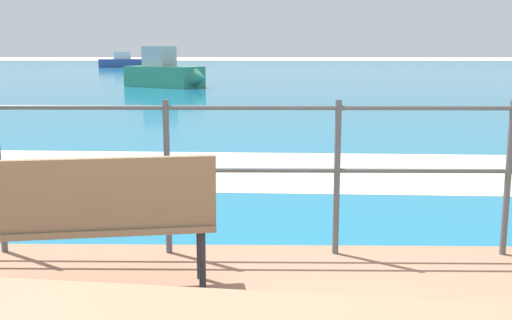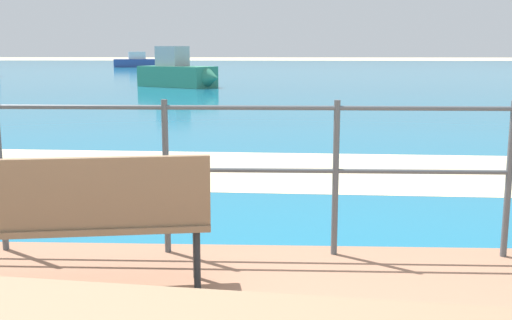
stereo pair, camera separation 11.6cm
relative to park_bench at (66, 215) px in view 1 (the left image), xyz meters
The scene contains 6 objects.
sea_water 38.44m from the park_bench, 88.46° to the left, with size 90.00×90.00×0.01m, color #196B8E.
beach_strip 4.31m from the park_bench, 76.05° to the left, with size 54.00×2.53×0.01m, color beige.
park_bench is the anchor object (origin of this frame).
railing_fence 1.34m from the park_bench, 39.43° to the left, with size 5.94×0.04×1.09m.
boat_mid 21.45m from the park_bench, 97.76° to the left, with size 3.65×2.83×1.62m.
boat_far 50.74m from the park_bench, 102.34° to the left, with size 5.25×2.59×1.32m.
Camera 1 is at (0.09, -1.72, 1.48)m, focal length 42.78 mm.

